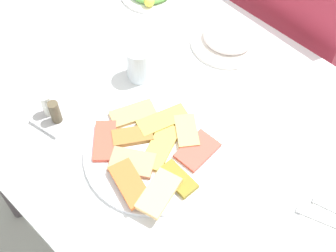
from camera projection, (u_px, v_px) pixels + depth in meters
The scene contains 7 objects.
ground_plane at pixel (175, 234), 1.84m from camera, with size 6.00×6.00×0.00m, color #A4A7A0.
dining_table at pixel (178, 137), 1.28m from camera, with size 1.13×0.87×0.77m.
dining_chair at pixel (291, 51), 1.67m from camera, with size 0.43×0.44×0.93m.
pide_platter at pixel (152, 152), 1.14m from camera, with size 0.33×0.33×0.04m.
salad_plate_greens at pixel (227, 39), 1.35m from camera, with size 0.21×0.21×0.04m.
drinking_glass at pixel (139, 63), 1.25m from camera, with size 0.07×0.07×0.10m, color silver.
condiment_caddy at pixel (53, 113), 1.19m from camera, with size 0.10×0.10×0.08m.
Camera 1 is at (0.48, -0.52, 1.75)m, focal length 50.70 mm.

